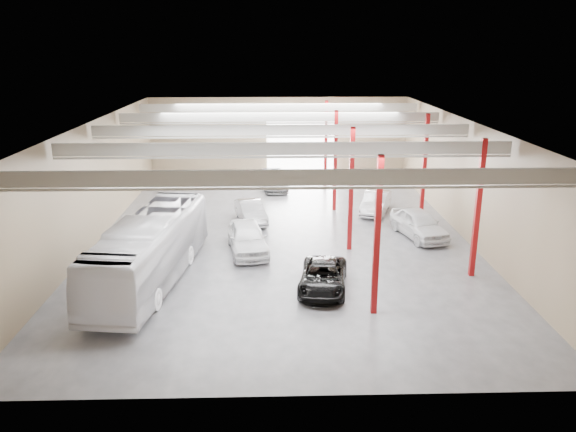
{
  "coord_description": "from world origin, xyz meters",
  "views": [
    {
      "loc": [
        -0.6,
        -32.13,
        11.23
      ],
      "look_at": [
        0.27,
        -2.62,
        2.2
      ],
      "focal_mm": 35.0,
      "sensor_mm": 36.0,
      "label": 1
    }
  ],
  "objects_px": {
    "car_row_a": "(247,238)",
    "car_right_far": "(419,224)",
    "car_row_b": "(251,212)",
    "coach_bus": "(150,249)",
    "car_row_c": "(274,181)",
    "black_sedan": "(323,277)",
    "car_right_near": "(376,202)"
  },
  "relations": [
    {
      "from": "car_row_a",
      "to": "car_row_c",
      "type": "xyz_separation_m",
      "value": [
        1.6,
        14.34,
        -0.18
      ]
    },
    {
      "from": "coach_bus",
      "to": "car_row_b",
      "type": "xyz_separation_m",
      "value": [
        4.57,
        9.55,
        -0.95
      ]
    },
    {
      "from": "black_sedan",
      "to": "car_right_near",
      "type": "bearing_deg",
      "value": 77.94
    },
    {
      "from": "coach_bus",
      "to": "car_right_far",
      "type": "bearing_deg",
      "value": 30.03
    },
    {
      "from": "coach_bus",
      "to": "car_row_b",
      "type": "height_order",
      "value": "coach_bus"
    },
    {
      "from": "black_sedan",
      "to": "car_row_c",
      "type": "height_order",
      "value": "car_row_c"
    },
    {
      "from": "car_row_a",
      "to": "car_right_far",
      "type": "xyz_separation_m",
      "value": [
        10.3,
        2.34,
        -0.01
      ]
    },
    {
      "from": "coach_bus",
      "to": "car_right_far",
      "type": "relative_size",
      "value": 2.42
    },
    {
      "from": "car_row_a",
      "to": "car_right_near",
      "type": "distance_m",
      "value": 11.45
    },
    {
      "from": "car_row_a",
      "to": "car_row_c",
      "type": "bearing_deg",
      "value": 74.46
    },
    {
      "from": "black_sedan",
      "to": "car_right_near",
      "type": "relative_size",
      "value": 1.04
    },
    {
      "from": "coach_bus",
      "to": "car_row_b",
      "type": "distance_m",
      "value": 10.63
    },
    {
      "from": "car_row_b",
      "to": "car_row_c",
      "type": "distance_m",
      "value": 8.82
    },
    {
      "from": "car_right_far",
      "to": "car_row_c",
      "type": "bearing_deg",
      "value": 112.55
    },
    {
      "from": "coach_bus",
      "to": "car_right_far",
      "type": "distance_m",
      "value": 16.14
    },
    {
      "from": "black_sedan",
      "to": "car_row_b",
      "type": "relative_size",
      "value": 1.1
    },
    {
      "from": "coach_bus",
      "to": "car_row_a",
      "type": "distance_m",
      "value": 6.05
    },
    {
      "from": "coach_bus",
      "to": "car_row_c",
      "type": "relative_size",
      "value": 2.58
    },
    {
      "from": "car_row_c",
      "to": "car_right_far",
      "type": "height_order",
      "value": "car_right_far"
    },
    {
      "from": "black_sedan",
      "to": "car_row_b",
      "type": "height_order",
      "value": "car_row_b"
    },
    {
      "from": "car_row_a",
      "to": "car_right_far",
      "type": "bearing_deg",
      "value": 3.62
    },
    {
      "from": "coach_bus",
      "to": "car_right_near",
      "type": "relative_size",
      "value": 2.64
    },
    {
      "from": "black_sedan",
      "to": "car_right_far",
      "type": "height_order",
      "value": "car_right_far"
    },
    {
      "from": "car_row_b",
      "to": "car_right_far",
      "type": "xyz_separation_m",
      "value": [
        10.3,
        -3.33,
        0.13
      ]
    },
    {
      "from": "car_right_far",
      "to": "car_row_b",
      "type": "bearing_deg",
      "value": 148.69
    },
    {
      "from": "coach_bus",
      "to": "car_row_c",
      "type": "bearing_deg",
      "value": 78.62
    },
    {
      "from": "car_right_near",
      "to": "car_row_c",
      "type": "bearing_deg",
      "value": 155.72
    },
    {
      "from": "car_row_b",
      "to": "car_right_near",
      "type": "bearing_deg",
      "value": -1.25
    },
    {
      "from": "car_row_c",
      "to": "black_sedan",
      "type": "bearing_deg",
      "value": -89.64
    },
    {
      "from": "car_row_b",
      "to": "car_right_far",
      "type": "relative_size",
      "value": 0.87
    },
    {
      "from": "car_row_b",
      "to": "car_right_near",
      "type": "relative_size",
      "value": 0.95
    },
    {
      "from": "car_row_c",
      "to": "car_right_near",
      "type": "height_order",
      "value": "car_right_near"
    }
  ]
}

